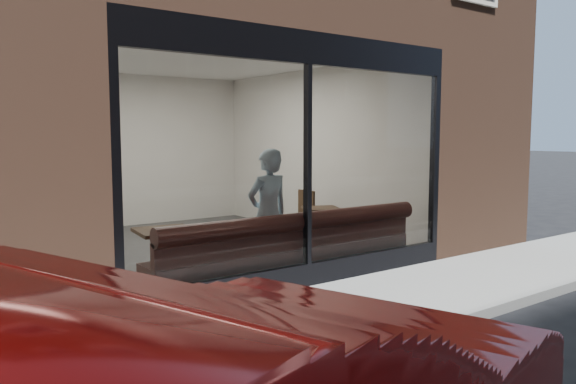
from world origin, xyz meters
TOP-DOWN VIEW (x-y plane):
  - ground at (0.00, 0.00)m, footprint 120.00×120.00m
  - sidewalk_near at (0.00, 1.00)m, footprint 40.00×2.00m
  - kerb_near at (0.00, -0.05)m, footprint 40.00×0.10m
  - host_building_pier_right at (3.75, 8.00)m, footprint 2.50×12.00m
  - host_building_backfill at (0.00, 11.00)m, footprint 5.00×6.00m
  - cafe_floor at (0.00, 5.00)m, footprint 6.00×6.00m
  - cafe_ceiling at (0.00, 5.00)m, footprint 6.00×6.00m
  - cafe_wall_back at (0.00, 7.99)m, footprint 5.00×0.00m
  - cafe_wall_left at (-2.49, 5.00)m, footprint 0.00×6.00m
  - cafe_wall_right at (2.49, 5.00)m, footprint 0.00×6.00m
  - storefront_kick at (0.00, 2.05)m, footprint 5.00×0.10m
  - storefront_header at (0.00, 2.05)m, footprint 5.00×0.10m
  - storefront_mullion at (0.00, 2.05)m, footprint 0.06×0.10m
  - storefront_glass at (0.00, 2.02)m, footprint 4.80×0.00m
  - banquette at (0.00, 2.45)m, footprint 4.00×0.55m
  - person at (-0.19, 2.66)m, footprint 0.66×0.45m
  - cafe_table_left at (-1.51, 3.00)m, footprint 0.77×0.77m
  - cafe_table_right at (1.43, 3.48)m, footprint 0.73×0.73m
  - cafe_chair_right at (1.60, 4.33)m, footprint 0.44×0.44m
  - wall_poster at (-2.45, 4.20)m, footprint 0.02×0.60m

SIDE VIEW (x-z plane):
  - ground at x=0.00m, z-range 0.00..0.00m
  - sidewalk_near at x=0.00m, z-range 0.00..0.01m
  - cafe_floor at x=0.00m, z-range 0.02..0.02m
  - kerb_near at x=0.00m, z-range 0.00..0.12m
  - storefront_kick at x=0.00m, z-range 0.00..0.30m
  - banquette at x=0.00m, z-range 0.00..0.45m
  - cafe_chair_right at x=1.60m, z-range 0.22..0.26m
  - cafe_table_left at x=-1.51m, z-range 0.72..0.76m
  - cafe_table_right at x=1.43m, z-range 0.72..0.76m
  - person at x=-0.19m, z-range 0.00..1.75m
  - storefront_mullion at x=0.00m, z-range 0.30..2.80m
  - storefront_glass at x=0.00m, z-range -0.85..3.95m
  - cafe_wall_back at x=0.00m, z-range -0.90..4.10m
  - cafe_wall_left at x=-2.49m, z-range -1.40..4.60m
  - cafe_wall_right at x=2.49m, z-range -1.40..4.60m
  - host_building_pier_right at x=3.75m, z-range 0.00..3.20m
  - host_building_backfill at x=0.00m, z-range 0.00..3.20m
  - wall_poster at x=-2.45m, z-range 1.29..2.08m
  - storefront_header at x=0.00m, z-range 2.80..3.20m
  - cafe_ceiling at x=0.00m, z-range 3.19..3.19m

